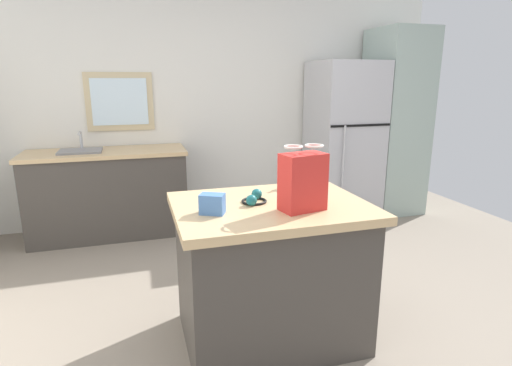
{
  "coord_description": "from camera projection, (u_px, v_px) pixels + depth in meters",
  "views": [
    {
      "loc": [
        -0.94,
        -2.17,
        1.58
      ],
      "look_at": [
        -0.2,
        0.29,
        0.92
      ],
      "focal_mm": 28.7,
      "sensor_mm": 36.0,
      "label": 1
    }
  ],
  "objects": [
    {
      "name": "ear_defenders",
      "position": [
        254.0,
        199.0,
        2.4
      ],
      "size": [
        0.2,
        0.2,
        0.06
      ],
      "color": "black",
      "rests_on": "kitchen_island"
    },
    {
      "name": "bottle",
      "position": [
        294.0,
        173.0,
        2.74
      ],
      "size": [
        0.06,
        0.06,
        0.2
      ],
      "color": "#4C9956",
      "rests_on": "kitchen_island"
    },
    {
      "name": "shopping_bag",
      "position": [
        303.0,
        181.0,
        2.23
      ],
      "size": [
        0.26,
        0.19,
        0.36
      ],
      "color": "red",
      "rests_on": "kitchen_island"
    },
    {
      "name": "tall_cabinet",
      "position": [
        395.0,
        123.0,
        4.88
      ],
      "size": [
        0.58,
        0.68,
        2.14
      ],
      "color": "#9EB2A8",
      "rests_on": "ground"
    },
    {
      "name": "ground",
      "position": [
        298.0,
        329.0,
        2.66
      ],
      "size": [
        6.22,
        6.22,
        0.0
      ],
      "primitive_type": "plane",
      "color": "gray"
    },
    {
      "name": "back_wall",
      "position": [
        215.0,
        104.0,
        4.64
      ],
      "size": [
        5.19,
        0.13,
        2.61
      ],
      "color": "silver",
      "rests_on": "ground"
    },
    {
      "name": "kitchen_island",
      "position": [
        270.0,
        271.0,
        2.49
      ],
      "size": [
        1.12,
        0.85,
        0.87
      ],
      "color": "#423D38",
      "rests_on": "ground"
    },
    {
      "name": "small_box",
      "position": [
        212.0,
        204.0,
        2.19
      ],
      "size": [
        0.15,
        0.13,
        0.11
      ],
      "primitive_type": "cube",
      "rotation": [
        0.0,
        0.0,
        -0.46
      ],
      "color": "#4775B7",
      "rests_on": "kitchen_island"
    },
    {
      "name": "refrigerator",
      "position": [
        343.0,
        141.0,
        4.73
      ],
      "size": [
        0.72,
        0.76,
        1.77
      ],
      "color": "#B7B7BC",
      "rests_on": "ground"
    },
    {
      "name": "sink_counter",
      "position": [
        109.0,
        192.0,
        4.18
      ],
      "size": [
        1.56,
        0.61,
        1.07
      ],
      "color": "#423D38",
      "rests_on": "ground"
    }
  ]
}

